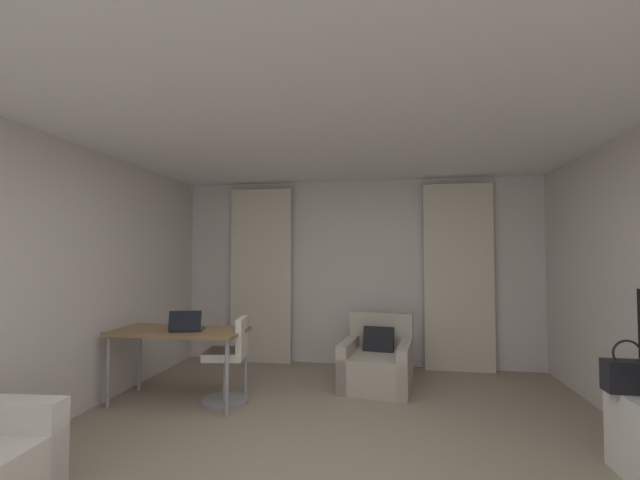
{
  "coord_description": "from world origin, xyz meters",
  "views": [
    {
      "loc": [
        0.42,
        -2.67,
        1.52
      ],
      "look_at": [
        -0.24,
        1.28,
        1.69
      ],
      "focal_mm": 22.34,
      "sensor_mm": 36.0,
      "label": 1
    }
  ],
  "objects_px": {
    "desk": "(180,336)",
    "laptop": "(187,327)",
    "armchair": "(377,363)",
    "handbag_primary": "(628,375)",
    "desk_chair": "(229,364)"
  },
  "relations": [
    {
      "from": "desk",
      "to": "laptop",
      "type": "xyz_separation_m",
      "value": [
        0.12,
        -0.08,
        0.11
      ]
    },
    {
      "from": "armchair",
      "to": "handbag_primary",
      "type": "xyz_separation_m",
      "value": [
        1.78,
        -1.63,
        0.42
      ]
    },
    {
      "from": "desk_chair",
      "to": "handbag_primary",
      "type": "xyz_separation_m",
      "value": [
        3.29,
        -0.84,
        0.29
      ]
    },
    {
      "from": "desk",
      "to": "desk_chair",
      "type": "distance_m",
      "value": 0.61
    },
    {
      "from": "desk",
      "to": "laptop",
      "type": "distance_m",
      "value": 0.18
    },
    {
      "from": "armchair",
      "to": "laptop",
      "type": "xyz_separation_m",
      "value": [
        -1.92,
        -0.93,
        0.53
      ]
    },
    {
      "from": "armchair",
      "to": "laptop",
      "type": "height_order",
      "value": "laptop"
    },
    {
      "from": "desk_chair",
      "to": "laptop",
      "type": "height_order",
      "value": "laptop"
    },
    {
      "from": "desk_chair",
      "to": "armchair",
      "type": "bearing_deg",
      "value": 27.39
    },
    {
      "from": "armchair",
      "to": "laptop",
      "type": "bearing_deg",
      "value": -154.19
    },
    {
      "from": "desk",
      "to": "handbag_primary",
      "type": "distance_m",
      "value": 3.9
    },
    {
      "from": "desk_chair",
      "to": "desk",
      "type": "bearing_deg",
      "value": -173.05
    },
    {
      "from": "desk",
      "to": "handbag_primary",
      "type": "height_order",
      "value": "handbag_primary"
    },
    {
      "from": "desk",
      "to": "laptop",
      "type": "relative_size",
      "value": 3.69
    },
    {
      "from": "laptop",
      "to": "armchair",
      "type": "bearing_deg",
      "value": 25.81
    }
  ]
}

